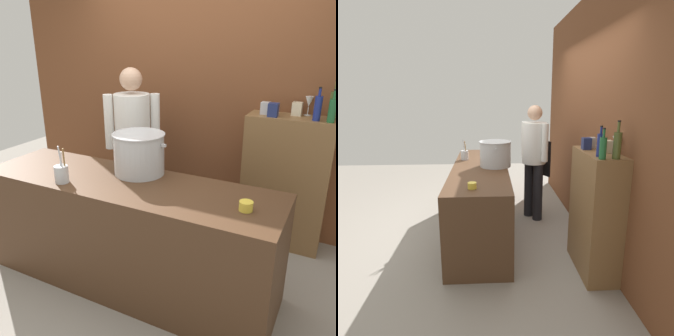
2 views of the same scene
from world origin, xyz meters
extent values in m
plane|color=gray|center=(0.00, 0.00, 0.00)|extent=(8.00, 8.00, 0.00)
cube|color=brown|center=(0.00, 1.40, 1.50)|extent=(4.40, 0.10, 3.00)
cube|color=#472D1C|center=(0.00, 0.00, 0.45)|extent=(2.37, 0.70, 0.90)
cube|color=brown|center=(0.98, 1.19, 0.63)|extent=(0.76, 0.32, 1.26)
cylinder|color=black|center=(-0.33, 0.82, 0.42)|extent=(0.14, 0.14, 0.84)
cylinder|color=black|center=(-0.50, 0.71, 0.42)|extent=(0.14, 0.14, 0.84)
cylinder|color=white|center=(-0.42, 0.76, 1.13)|extent=(0.34, 0.34, 0.58)
cube|color=black|center=(-0.51, 0.92, 0.89)|extent=(0.26, 0.18, 0.52)
cylinder|color=white|center=(-0.23, 0.88, 1.16)|extent=(0.09, 0.09, 0.52)
cylinder|color=white|center=(-0.60, 0.65, 1.16)|extent=(0.09, 0.09, 0.52)
sphere|color=tan|center=(-0.42, 0.76, 1.55)|extent=(0.21, 0.21, 0.21)
cylinder|color=#B7BABF|center=(0.00, 0.20, 1.06)|extent=(0.40, 0.40, 0.32)
cylinder|color=#B7BABF|center=(0.00, 0.20, 1.22)|extent=(0.41, 0.41, 0.01)
cube|color=#B7BABF|center=(-0.21, 0.20, 1.16)|extent=(0.04, 0.02, 0.02)
cube|color=#B7BABF|center=(0.22, 0.20, 1.16)|extent=(0.04, 0.02, 0.02)
cylinder|color=#B7BABF|center=(-0.42, -0.23, 0.97)|extent=(0.10, 0.10, 0.13)
cylinder|color=#B7BABF|center=(-0.42, -0.22, 1.03)|extent=(0.03, 0.03, 0.21)
cylinder|color=#B7BABF|center=(-0.40, -0.23, 1.05)|extent=(0.02, 0.04, 0.27)
cylinder|color=olive|center=(-0.39, -0.21, 1.04)|extent=(0.03, 0.03, 0.25)
cylinder|color=yellow|center=(0.93, -0.05, 0.93)|extent=(0.09, 0.09, 0.06)
cylinder|color=navy|center=(1.18, 1.11, 1.36)|extent=(0.06, 0.06, 0.21)
cylinder|color=navy|center=(1.18, 1.11, 1.50)|extent=(0.02, 0.02, 0.06)
cylinder|color=black|center=(1.18, 1.11, 1.53)|extent=(0.02, 0.02, 0.01)
cylinder|color=#475123|center=(1.29, 1.22, 1.38)|extent=(0.07, 0.07, 0.23)
cylinder|color=#475123|center=(1.29, 1.22, 1.54)|extent=(0.02, 0.02, 0.09)
cylinder|color=black|center=(1.29, 1.22, 1.59)|extent=(0.03, 0.03, 0.01)
cylinder|color=#1E592D|center=(1.29, 1.10, 1.36)|extent=(0.06, 0.06, 0.19)
cylinder|color=#1E592D|center=(1.29, 1.10, 1.49)|extent=(0.02, 0.02, 0.07)
cylinder|color=black|center=(1.29, 1.10, 1.53)|extent=(0.02, 0.02, 0.01)
cylinder|color=silver|center=(1.09, 1.30, 1.27)|extent=(0.06, 0.06, 0.01)
cylinder|color=silver|center=(1.09, 1.30, 1.30)|extent=(0.01, 0.01, 0.07)
cone|color=silver|center=(1.09, 1.30, 1.38)|extent=(0.07, 0.07, 0.09)
cube|color=beige|center=(1.00, 1.25, 1.32)|extent=(0.08, 0.08, 0.12)
cube|color=#B2B2B7|center=(0.74, 1.18, 1.32)|extent=(0.08, 0.08, 0.11)
cube|color=navy|center=(0.82, 1.11, 1.32)|extent=(0.08, 0.08, 0.12)
camera|label=1|loc=(1.41, -2.06, 1.94)|focal=38.12mm
camera|label=2|loc=(3.77, 0.12, 1.81)|focal=32.04mm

